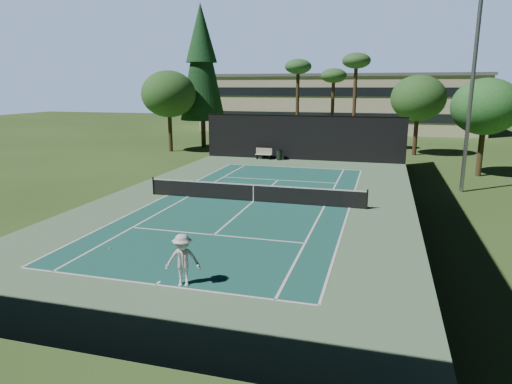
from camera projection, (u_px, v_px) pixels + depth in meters
ground at (253, 202)px, 26.44m from camera, size 160.00×160.00×0.00m
apron_slab at (253, 201)px, 26.44m from camera, size 18.00×32.00×0.01m
court_surface at (253, 201)px, 26.44m from camera, size 10.97×23.77×0.01m
court_lines at (253, 201)px, 26.44m from camera, size 11.07×23.87×0.01m
tennis_net at (253, 192)px, 26.32m from camera, size 12.90×0.10×1.10m
fence at (254, 167)px, 26.05m from camera, size 18.04×32.05×4.03m
player at (183, 260)px, 15.07m from camera, size 1.32×1.01×1.81m
tennis_ball_a at (110, 249)px, 18.67m from camera, size 0.07×0.07×0.07m
tennis_ball_b at (206, 185)px, 30.82m from camera, size 0.08×0.08×0.08m
tennis_ball_c at (264, 189)px, 29.55m from camera, size 0.08×0.08×0.08m
tennis_ball_d at (186, 179)px, 32.78m from camera, size 0.07×0.07×0.07m
park_bench at (264, 153)px, 41.73m from camera, size 1.50×0.45×1.02m
trash_bin at (279, 155)px, 41.27m from camera, size 0.56×0.56×0.95m
pine_tree at (201, 57)px, 48.08m from camera, size 4.80×4.80×15.00m
palm_a at (298, 70)px, 47.63m from camera, size 2.80×2.80×9.32m
palm_b at (334, 78)px, 48.77m from camera, size 2.80×2.80×8.42m
palm_c at (356, 65)px, 45.02m from camera, size 2.80×2.80×9.77m
decid_tree_a at (418, 98)px, 43.22m from camera, size 5.12×5.12×7.62m
decid_tree_b at (485, 107)px, 32.86m from camera, size 4.80×4.80×7.14m
decid_tree_c at (169, 94)px, 45.71m from camera, size 5.44×5.44×8.09m
campus_building at (337, 102)px, 68.62m from camera, size 40.50×12.50×8.30m
light_pole at (472, 87)px, 27.45m from camera, size 0.90×0.25×12.22m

